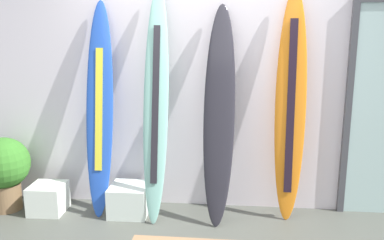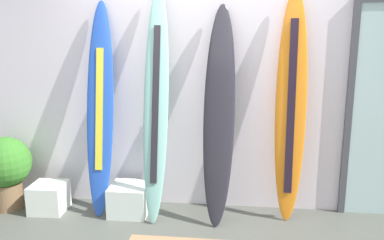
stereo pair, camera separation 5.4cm
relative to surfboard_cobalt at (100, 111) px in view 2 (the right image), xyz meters
name	(u,v)px [view 2 (the right image)]	position (x,y,z in m)	size (l,w,h in m)	color
wall_back	(202,71)	(0.97, 0.33, 0.37)	(7.20, 0.20, 2.80)	silver
surfboard_cobalt	(100,111)	(0.00, 0.00, 0.00)	(0.27, 0.43, 2.09)	blue
surfboard_seafoam	(156,106)	(0.57, -0.05, 0.07)	(0.24, 0.52, 2.22)	#87C5B5
surfboard_charcoal	(219,115)	(1.16, -0.05, 0.00)	(0.32, 0.54, 2.05)	#28272E
surfboard_sunset	(291,109)	(1.83, 0.06, 0.05)	(0.30, 0.30, 2.18)	orange
display_block_left	(49,197)	(-0.54, -0.10, -0.88)	(0.34, 0.34, 0.29)	white
display_block_center	(130,199)	(0.28, -0.06, -0.88)	(0.38, 0.38, 0.30)	white
potted_plant	(5,167)	(-0.99, -0.09, -0.58)	(0.52, 0.52, 0.75)	brown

